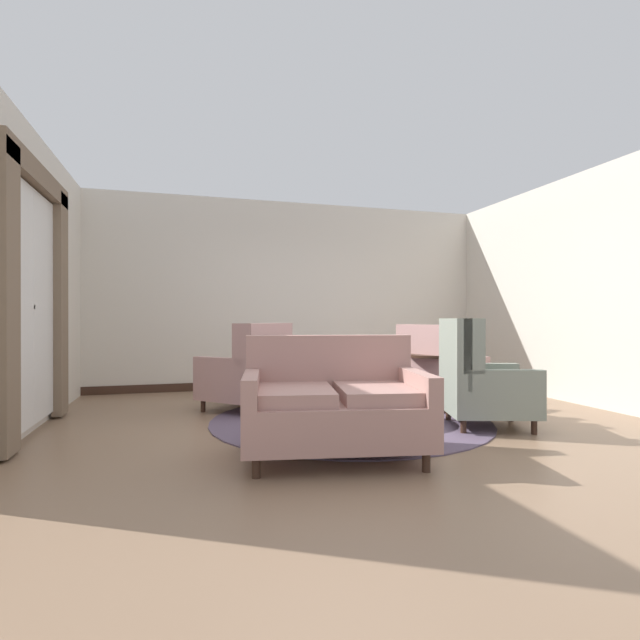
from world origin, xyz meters
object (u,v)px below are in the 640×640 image
(coffee_table, at_px, (350,383))
(porcelain_vase, at_px, (349,364))
(armchair_beside_settee, at_px, (250,373))
(side_table, at_px, (429,377))
(armchair_foreground_right, at_px, (438,372))
(settee, at_px, (334,405))
(armchair_far_left, at_px, (479,382))

(coffee_table, distance_m, porcelain_vase, 0.21)
(armchair_beside_settee, relative_size, side_table, 1.78)
(armchair_foreground_right, bearing_deg, coffee_table, 88.85)
(settee, distance_m, side_table, 2.19)
(armchair_beside_settee, relative_size, armchair_foreground_right, 1.11)
(coffee_table, relative_size, porcelain_vase, 2.96)
(armchair_beside_settee, xyz_separation_m, armchair_foreground_right, (2.21, -0.47, -0.01))
(armchair_beside_settee, bearing_deg, coffee_table, 89.62)
(armchair_far_left, bearing_deg, armchair_beside_settee, 70.87)
(armchair_beside_settee, xyz_separation_m, side_table, (2.01, -0.63, -0.03))
(armchair_far_left, bearing_deg, armchair_foreground_right, 9.23)
(porcelain_vase, height_order, armchair_beside_settee, armchair_beside_settee)
(side_table, bearing_deg, armchair_foreground_right, 37.81)
(armchair_far_left, bearing_deg, side_table, 20.97)
(porcelain_vase, relative_size, settee, 0.22)
(settee, bearing_deg, coffee_table, 74.61)
(armchair_beside_settee, bearing_deg, armchair_foreground_right, 122.18)
(armchair_beside_settee, relative_size, armchair_far_left, 1.09)
(porcelain_vase, bearing_deg, armchair_foreground_right, 20.00)
(coffee_table, distance_m, armchair_far_left, 1.29)
(coffee_table, distance_m, side_table, 1.12)
(coffee_table, height_order, settee, settee)
(settee, relative_size, armchair_far_left, 1.41)
(porcelain_vase, distance_m, side_table, 1.18)
(armchair_far_left, distance_m, side_table, 0.89)
(porcelain_vase, xyz_separation_m, side_table, (1.11, 0.32, -0.21))
(coffee_table, xyz_separation_m, armchair_beside_settee, (-0.93, 0.92, 0.03))
(porcelain_vase, height_order, side_table, porcelain_vase)
(coffee_table, xyz_separation_m, side_table, (1.08, 0.29, -0.00))
(settee, relative_size, side_table, 2.30)
(coffee_table, relative_size, armchair_far_left, 0.91)
(settee, xyz_separation_m, side_table, (1.63, 1.46, -0.00))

